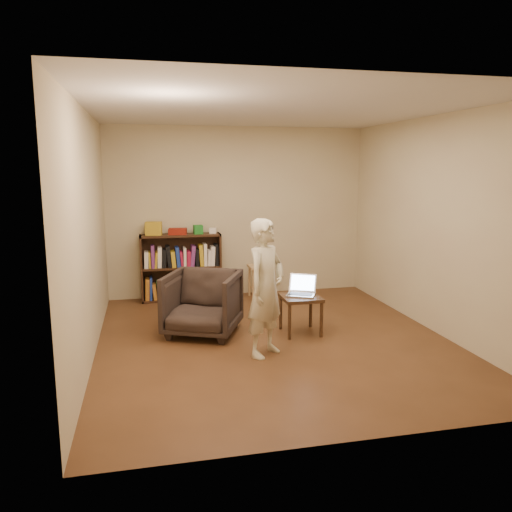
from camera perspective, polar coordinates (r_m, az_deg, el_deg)
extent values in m
plane|color=#472A16|center=(5.91, 2.06, -9.56)|extent=(4.50, 4.50, 0.00)
plane|color=silver|center=(5.60, 2.23, 16.39)|extent=(4.50, 4.50, 0.00)
plane|color=beige|center=(7.79, -2.07, 5.03)|extent=(4.00, 0.00, 4.00)
plane|color=beige|center=(5.46, -18.64, 2.34)|extent=(0.00, 4.50, 4.50)
plane|color=beige|center=(6.41, 19.74, 3.36)|extent=(0.00, 4.50, 4.50)
cube|color=black|center=(7.61, -12.95, -1.43)|extent=(0.03, 0.30, 1.00)
cube|color=black|center=(7.68, -4.19, -1.08)|extent=(0.03, 0.30, 1.00)
cube|color=black|center=(7.76, -8.62, -1.06)|extent=(1.20, 0.02, 1.00)
cube|color=black|center=(7.73, -8.45, -4.79)|extent=(1.20, 0.30, 0.03)
cube|color=black|center=(7.62, -8.55, -1.26)|extent=(1.14, 0.30, 0.03)
cube|color=black|center=(7.54, -8.64, 2.35)|extent=(1.20, 0.30, 0.03)
cube|color=gold|center=(7.53, -11.62, 3.10)|extent=(0.25, 0.20, 0.19)
cube|color=maroon|center=(7.54, -8.94, 2.79)|extent=(0.29, 0.23, 0.09)
cube|color=#207825|center=(7.56, -6.63, 3.03)|extent=(0.14, 0.14, 0.13)
cube|color=white|center=(7.60, -4.95, 2.91)|extent=(0.12, 0.12, 0.08)
cube|color=#AA8752|center=(7.63, 0.48, -1.22)|extent=(0.35, 0.35, 0.04)
cylinder|color=#AA8752|center=(7.52, -0.32, -3.37)|extent=(0.03, 0.03, 0.47)
cylinder|color=#AA8752|center=(7.58, 1.73, -3.26)|extent=(0.03, 0.03, 0.47)
cylinder|color=#AA8752|center=(7.78, -0.75, -2.90)|extent=(0.03, 0.03, 0.47)
cylinder|color=#AA8752|center=(7.84, 1.23, -2.80)|extent=(0.03, 0.03, 0.47)
imported|color=#2B221C|center=(6.03, -6.13, -5.38)|extent=(1.09, 1.10, 0.76)
cube|color=black|center=(6.03, 5.14, -4.77)|extent=(0.45, 0.45, 0.04)
cylinder|color=black|center=(5.86, 3.85, -7.55)|extent=(0.04, 0.04, 0.42)
cylinder|color=black|center=(5.98, 7.48, -7.25)|extent=(0.04, 0.04, 0.42)
cylinder|color=black|center=(6.22, 2.83, -6.49)|extent=(0.04, 0.04, 0.42)
cylinder|color=black|center=(6.34, 6.27, -6.24)|extent=(0.04, 0.04, 0.42)
cube|color=#AEADB2|center=(6.05, 5.11, -4.46)|extent=(0.40, 0.36, 0.02)
cube|color=black|center=(6.04, 5.12, -4.36)|extent=(0.31, 0.24, 0.00)
cube|color=#AEADB2|center=(6.18, 5.38, -3.06)|extent=(0.34, 0.25, 0.21)
cube|color=#A7C0E9|center=(6.18, 5.38, -3.06)|extent=(0.30, 0.21, 0.17)
imported|color=beige|center=(5.26, 1.14, -3.68)|extent=(0.63, 0.62, 1.47)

